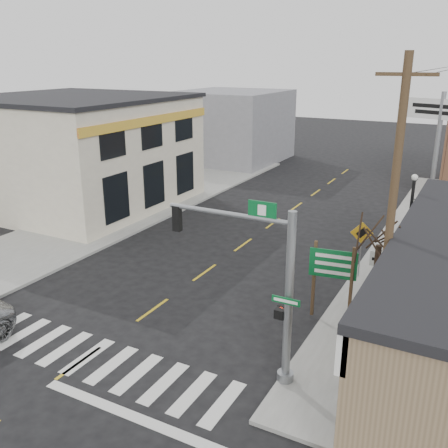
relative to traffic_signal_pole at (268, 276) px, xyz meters
The scene contains 16 objects.
ground 6.82m from the traffic_signal_pole, 159.41° to the right, with size 140.00×140.00×0.00m, color black.
sidewalk_right 11.91m from the traffic_signal_pole, 72.49° to the left, with size 6.00×38.00×0.13m, color gray.
sidewalk_left 18.49m from the traffic_signal_pole, 143.14° to the left, with size 6.00×38.00×0.13m, color gray.
center_line 8.78m from the traffic_signal_pole, 133.23° to the left, with size 0.12×56.00×0.01m, color gold.
crosswalk 6.71m from the traffic_signal_pole, 163.11° to the right, with size 11.00×2.20×0.01m, color silver.
left_building 22.05m from the traffic_signal_pole, 147.30° to the left, with size 12.00×12.00×6.80m, color beige.
bldg_distant_left 34.19m from the traffic_signal_pole, 118.97° to the left, with size 9.00×10.00×6.40m, color gray.
traffic_signal_pole is the anchor object (origin of this frame).
guide_sign 4.45m from the traffic_signal_pole, 79.91° to the left, with size 1.68×0.14×2.94m.
fire_hydrant 6.80m from the traffic_signal_pole, 61.86° to the left, with size 0.23×0.23×0.74m.
ped_crossing_sign 8.68m from the traffic_signal_pole, 85.01° to the left, with size 0.97×0.07×2.50m.
lamp_post 8.49m from the traffic_signal_pole, 71.42° to the left, with size 0.63×0.50×4.87m.
dance_center_sign 14.23m from the traffic_signal_pole, 78.46° to the left, with size 3.60×0.23×7.65m.
bare_tree 4.58m from the traffic_signal_pole, 59.93° to the left, with size 2.45×2.45×4.89m.
shrub_front 5.78m from the traffic_signal_pole, 14.26° to the left, with size 1.30×1.30×0.97m, color black.
utility_pole_near 4.02m from the traffic_signal_pole, 41.80° to the left, with size 1.62×0.24×9.31m.
Camera 1 is at (10.52, -9.92, 9.24)m, focal length 40.00 mm.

